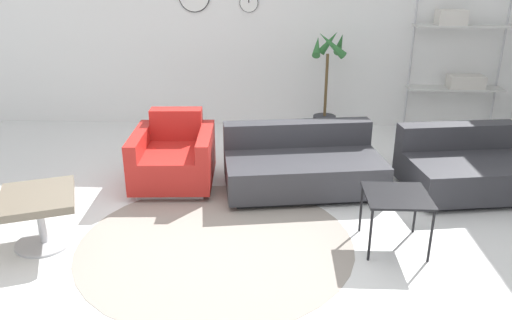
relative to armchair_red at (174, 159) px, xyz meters
name	(u,v)px	position (x,y,z in m)	size (l,w,h in m)	color
ground_plane	(225,239)	(0.60, -1.08, -0.26)	(12.00, 12.00, 0.00)	white
wall_back	(247,19)	(0.60, 2.07, 1.14)	(12.00, 0.09, 2.80)	white
round_rug	(216,242)	(0.54, -1.13, -0.26)	(2.17, 2.17, 0.01)	gray
armchair_red	(174,159)	(0.00, 0.00, 0.00)	(0.81, 0.88, 0.69)	silver
couch_low	(302,166)	(1.26, -0.05, -0.04)	(1.59, 1.06, 0.59)	black
couch_second	(467,169)	(2.84, -0.05, -0.04)	(1.30, 1.02, 0.59)	black
side_table	(397,199)	(1.92, -1.11, 0.14)	(0.48, 0.48, 0.44)	black
potted_plant	(326,94)	(1.62, 1.60, 0.28)	(0.42, 0.42, 1.34)	#333338
shelf_unit	(459,54)	(3.27, 1.81, 0.75)	(1.19, 0.28, 1.81)	#BCBCC1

